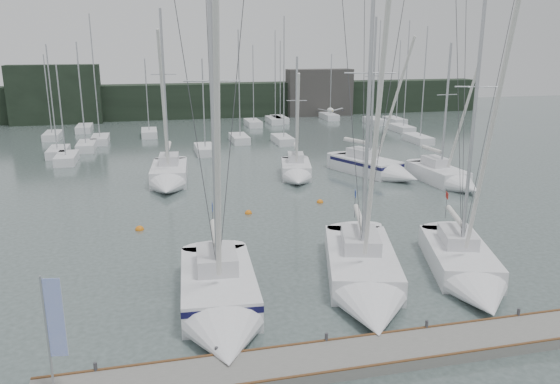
# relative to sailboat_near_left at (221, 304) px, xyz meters

# --- Properties ---
(ground) EXTENTS (160.00, 160.00, 0.00)m
(ground) POSITION_rel_sailboat_near_left_xyz_m (5.41, 0.78, -0.65)
(ground) COLOR #414F4C
(ground) RESTS_ON ground
(dock) EXTENTS (24.00, 2.00, 0.40)m
(dock) POSITION_rel_sailboat_near_left_xyz_m (5.41, -4.22, -0.45)
(dock) COLOR #61615D
(dock) RESTS_ON ground
(far_treeline) EXTENTS (90.00, 4.00, 5.00)m
(far_treeline) POSITION_rel_sailboat_near_left_xyz_m (5.41, 62.78, 1.85)
(far_treeline) COLOR black
(far_treeline) RESTS_ON ground
(far_building_left) EXTENTS (12.00, 3.00, 8.00)m
(far_building_left) POSITION_rel_sailboat_near_left_xyz_m (-14.59, 60.78, 3.35)
(far_building_left) COLOR black
(far_building_left) RESTS_ON ground
(far_building_right) EXTENTS (10.00, 3.00, 7.00)m
(far_building_right) POSITION_rel_sailboat_near_left_xyz_m (23.41, 60.78, 2.85)
(far_building_right) COLOR #393735
(far_building_right) RESTS_ON ground
(mast_forest) EXTENTS (55.89, 27.56, 13.93)m
(mast_forest) POSITION_rel_sailboat_near_left_xyz_m (6.14, 45.25, -0.18)
(mast_forest) COLOR silver
(mast_forest) RESTS_ON ground
(sailboat_near_left) EXTENTS (3.76, 9.71, 15.95)m
(sailboat_near_left) POSITION_rel_sailboat_near_left_xyz_m (0.00, 0.00, 0.00)
(sailboat_near_left) COLOR silver
(sailboat_near_left) RESTS_ON ground
(sailboat_near_center) EXTENTS (5.90, 10.83, 16.34)m
(sailboat_near_center) POSITION_rel_sailboat_near_left_xyz_m (6.60, 0.77, -0.09)
(sailboat_near_center) COLOR silver
(sailboat_near_center) RESTS_ON ground
(sailboat_near_right) EXTENTS (5.42, 9.46, 15.14)m
(sailboat_near_right) POSITION_rel_sailboat_near_left_xyz_m (11.65, 0.66, -0.12)
(sailboat_near_right) COLOR silver
(sailboat_near_right) RESTS_ON ground
(sailboat_mid_b) EXTENTS (3.50, 8.61, 14.22)m
(sailboat_mid_b) POSITION_rel_sailboat_near_left_xyz_m (-1.13, 22.27, -0.01)
(sailboat_mid_b) COLOR silver
(sailboat_mid_b) RESTS_ON ground
(sailboat_mid_c) EXTENTS (3.72, 6.88, 10.54)m
(sailboat_mid_c) POSITION_rel_sailboat_near_left_xyz_m (9.19, 21.93, -0.09)
(sailboat_mid_c) COLOR silver
(sailboat_mid_c) RESTS_ON ground
(sailboat_mid_d) EXTENTS (6.02, 9.07, 13.78)m
(sailboat_mid_d) POSITION_rel_sailboat_near_left_xyz_m (16.25, 21.39, -0.00)
(sailboat_mid_d) COLOR silver
(sailboat_mid_d) RESTS_ON ground
(sailboat_mid_e) EXTENTS (3.06, 8.03, 11.66)m
(sailboat_mid_e) POSITION_rel_sailboat_near_left_xyz_m (20.25, 17.13, -0.08)
(sailboat_mid_e) COLOR silver
(sailboat_mid_e) RESTS_ON ground
(buoy_a) EXTENTS (0.47, 0.47, 0.47)m
(buoy_a) POSITION_rel_sailboat_near_left_xyz_m (3.65, 13.72, -0.65)
(buoy_a) COLOR orange
(buoy_a) RESTS_ON ground
(buoy_b) EXTENTS (0.47, 0.47, 0.47)m
(buoy_b) POSITION_rel_sailboat_near_left_xyz_m (9.02, 15.06, -0.65)
(buoy_b) COLOR orange
(buoy_b) RESTS_ON ground
(buoy_c) EXTENTS (0.52, 0.52, 0.52)m
(buoy_c) POSITION_rel_sailboat_near_left_xyz_m (-3.30, 12.06, -0.65)
(buoy_c) COLOR orange
(buoy_c) RESTS_ON ground
(dock_banner) EXTENTS (0.58, 0.13, 3.86)m
(dock_banner) POSITION_rel_sailboat_near_left_xyz_m (-5.57, -4.10, 2.03)
(dock_banner) COLOR #A8ABB0
(dock_banner) RESTS_ON dock
(seagull) EXTENTS (1.09, 0.49, 0.22)m
(seagull) POSITION_rel_sailboat_near_left_xyz_m (5.00, 1.53, 7.50)
(seagull) COLOR silver
(seagull) RESTS_ON ground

